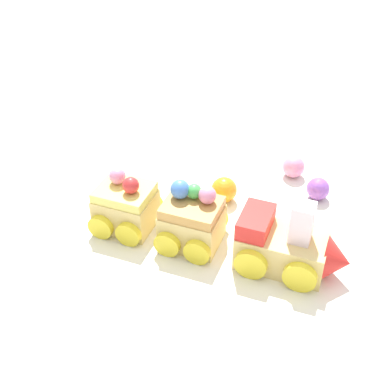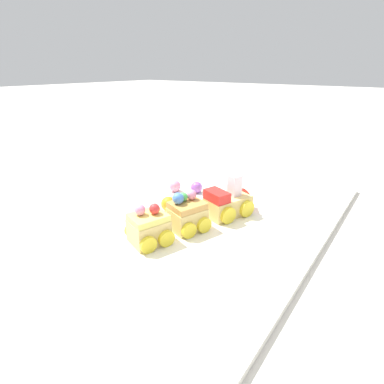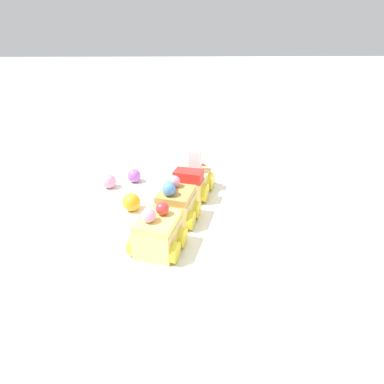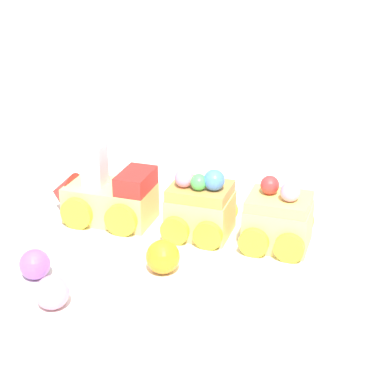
{
  "view_description": "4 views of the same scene",
  "coord_description": "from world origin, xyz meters",
  "px_view_note": "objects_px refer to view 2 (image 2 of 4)",
  "views": [
    {
      "loc": [
        -0.01,
        -0.45,
        0.4
      ],
      "look_at": [
        -0.04,
        0.03,
        0.05
      ],
      "focal_mm": 50.0,
      "sensor_mm": 36.0,
      "label": 1
    },
    {
      "loc": [
        -0.42,
        -0.31,
        0.29
      ],
      "look_at": [
        -0.02,
        -0.01,
        0.08
      ],
      "focal_mm": 28.0,
      "sensor_mm": 36.0,
      "label": 2
    },
    {
      "loc": [
        -0.44,
        -0.02,
        0.27
      ],
      "look_at": [
        0.04,
        -0.04,
        0.03
      ],
      "focal_mm": 28.0,
      "sensor_mm": 36.0,
      "label": 3
    },
    {
      "loc": [
        -0.03,
        0.57,
        0.32
      ],
      "look_at": [
        -0.03,
        -0.0,
        0.06
      ],
      "focal_mm": 60.0,
      "sensor_mm": 36.0,
      "label": 4
    }
  ],
  "objects_px": {
    "cake_train_locomotive": "(231,202)",
    "cake_car_caramel": "(187,215)",
    "gumball_orange": "(170,203)",
    "cake_car_lemon": "(149,228)",
    "gumball_pink": "(175,186)",
    "gumball_purple": "(197,187)"
  },
  "relations": [
    {
      "from": "cake_train_locomotive",
      "to": "cake_car_caramel",
      "type": "distance_m",
      "value": 0.11
    },
    {
      "from": "cake_car_caramel",
      "to": "gumball_orange",
      "type": "distance_m",
      "value": 0.09
    },
    {
      "from": "cake_car_caramel",
      "to": "gumball_orange",
      "type": "xyz_separation_m",
      "value": [
        0.04,
        0.08,
        -0.01
      ]
    },
    {
      "from": "cake_car_lemon",
      "to": "gumball_pink",
      "type": "xyz_separation_m",
      "value": [
        0.2,
        0.11,
        -0.01
      ]
    },
    {
      "from": "cake_train_locomotive",
      "to": "gumball_purple",
      "type": "bearing_deg",
      "value": 86.84
    },
    {
      "from": "cake_car_lemon",
      "to": "gumball_purple",
      "type": "height_order",
      "value": "cake_car_lemon"
    },
    {
      "from": "gumball_purple",
      "to": "gumball_orange",
      "type": "relative_size",
      "value": 0.89
    },
    {
      "from": "gumball_orange",
      "to": "gumball_purple",
      "type": "bearing_deg",
      "value": 5.29
    },
    {
      "from": "cake_car_lemon",
      "to": "gumball_orange",
      "type": "relative_size",
      "value": 2.65
    },
    {
      "from": "cake_car_lemon",
      "to": "cake_car_caramel",
      "type": "bearing_deg",
      "value": 0.23
    },
    {
      "from": "cake_car_caramel",
      "to": "gumball_pink",
      "type": "distance_m",
      "value": 0.18
    },
    {
      "from": "cake_train_locomotive",
      "to": "gumball_pink",
      "type": "height_order",
      "value": "cake_train_locomotive"
    },
    {
      "from": "cake_train_locomotive",
      "to": "gumball_purple",
      "type": "height_order",
      "value": "cake_train_locomotive"
    },
    {
      "from": "gumball_pink",
      "to": "cake_car_caramel",
      "type": "bearing_deg",
      "value": -133.1
    },
    {
      "from": "cake_car_lemon",
      "to": "gumball_orange",
      "type": "distance_m",
      "value": 0.12
    },
    {
      "from": "gumball_pink",
      "to": "cake_car_lemon",
      "type": "bearing_deg",
      "value": -151.52
    },
    {
      "from": "cake_train_locomotive",
      "to": "gumball_orange",
      "type": "relative_size",
      "value": 3.94
    },
    {
      "from": "cake_train_locomotive",
      "to": "gumball_purple",
      "type": "distance_m",
      "value": 0.13
    },
    {
      "from": "gumball_purple",
      "to": "cake_car_lemon",
      "type": "bearing_deg",
      "value": -164.59
    },
    {
      "from": "gumball_purple",
      "to": "gumball_orange",
      "type": "bearing_deg",
      "value": -174.71
    },
    {
      "from": "cake_car_lemon",
      "to": "gumball_pink",
      "type": "relative_size",
      "value": 2.9
    },
    {
      "from": "cake_car_lemon",
      "to": "gumball_orange",
      "type": "xyz_separation_m",
      "value": [
        0.11,
        0.05,
        -0.01
      ]
    }
  ]
}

